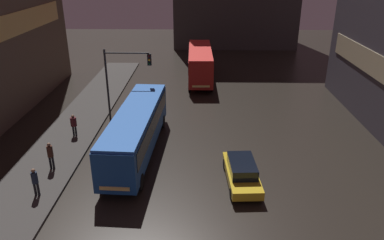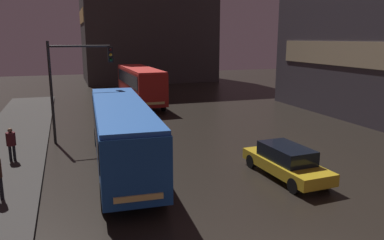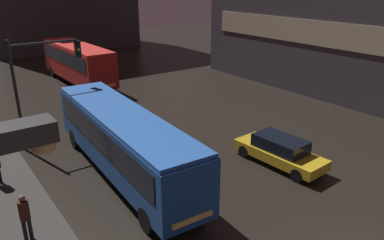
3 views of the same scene
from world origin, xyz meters
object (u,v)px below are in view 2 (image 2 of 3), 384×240
(car_taxi, at_px, (286,161))
(traffic_light_main, at_px, (74,74))
(bus_far, at_px, (140,82))
(pedestrian_far, at_px, (11,141))
(bus_near, at_px, (121,129))

(car_taxi, relative_size, traffic_light_main, 0.81)
(bus_far, xyz_separation_m, pedestrian_far, (-9.23, -14.76, -0.94))
(bus_near, relative_size, traffic_light_main, 1.98)
(pedestrian_far, bearing_deg, car_taxi, 89.22)
(traffic_light_main, bearing_deg, bus_far, 62.38)
(car_taxi, distance_m, pedestrian_far, 13.13)
(pedestrian_far, xyz_separation_m, traffic_light_main, (3.20, 3.24, 2.89))
(bus_near, height_order, pedestrian_far, bus_near)
(car_taxi, height_order, traffic_light_main, traffic_light_main)
(bus_near, xyz_separation_m, bus_far, (4.19, 17.13, 0.17))
(bus_near, relative_size, pedestrian_far, 7.10)
(bus_near, relative_size, bus_far, 1.10)
(bus_far, relative_size, car_taxi, 2.23)
(bus_near, height_order, bus_far, bus_far)
(bus_far, bearing_deg, car_taxi, 95.79)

